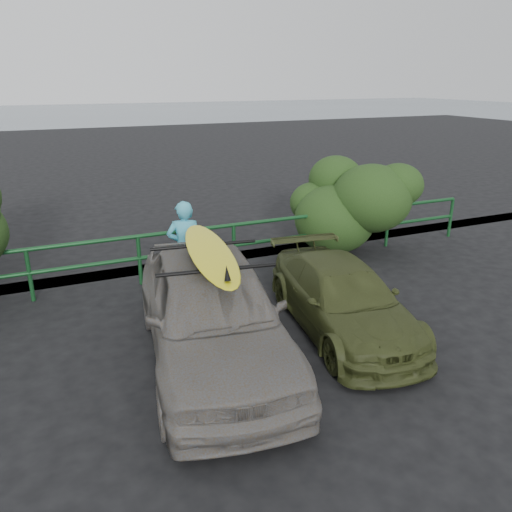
{
  "coord_description": "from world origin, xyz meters",
  "views": [
    {
      "loc": [
        -2.59,
        -4.4,
        3.91
      ],
      "look_at": [
        0.45,
        2.57,
        1.18
      ],
      "focal_mm": 35.0,
      "sensor_mm": 36.0,
      "label": 1
    }
  ],
  "objects_px": {
    "surfboard": "(210,252)",
    "guardrail": "(188,253)",
    "sedan": "(212,311)",
    "olive_vehicle": "(343,298)",
    "man": "(185,248)"
  },
  "relations": [
    {
      "from": "surfboard",
      "to": "guardrail",
      "type": "bearing_deg",
      "value": 87.97
    },
    {
      "from": "surfboard",
      "to": "sedan",
      "type": "bearing_deg",
      "value": 0.0
    },
    {
      "from": "olive_vehicle",
      "to": "man",
      "type": "distance_m",
      "value": 3.13
    },
    {
      "from": "guardrail",
      "to": "surfboard",
      "type": "distance_m",
      "value": 3.53
    },
    {
      "from": "sedan",
      "to": "man",
      "type": "relative_size",
      "value": 2.57
    },
    {
      "from": "olive_vehicle",
      "to": "guardrail",
      "type": "bearing_deg",
      "value": 124.92
    },
    {
      "from": "sedan",
      "to": "olive_vehicle",
      "type": "distance_m",
      "value": 2.25
    },
    {
      "from": "sedan",
      "to": "man",
      "type": "height_order",
      "value": "man"
    },
    {
      "from": "sedan",
      "to": "olive_vehicle",
      "type": "height_order",
      "value": "sedan"
    },
    {
      "from": "olive_vehicle",
      "to": "man",
      "type": "relative_size",
      "value": 2.09
    },
    {
      "from": "man",
      "to": "surfboard",
      "type": "distance_m",
      "value": 2.64
    },
    {
      "from": "guardrail",
      "to": "olive_vehicle",
      "type": "xyz_separation_m",
      "value": [
        1.64,
        -3.22,
        0.03
      ]
    },
    {
      "from": "sedan",
      "to": "olive_vehicle",
      "type": "relative_size",
      "value": 1.23
    },
    {
      "from": "guardrail",
      "to": "sedan",
      "type": "bearing_deg",
      "value": -100.39
    },
    {
      "from": "guardrail",
      "to": "olive_vehicle",
      "type": "relative_size",
      "value": 3.71
    }
  ]
}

